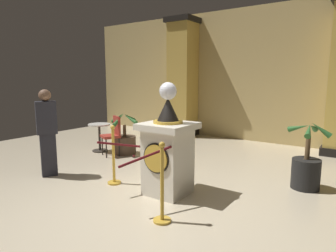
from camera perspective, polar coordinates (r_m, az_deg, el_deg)
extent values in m
plane|color=beige|center=(4.80, -5.00, -13.69)|extent=(12.51, 12.51, 0.00)
cube|color=tan|center=(9.16, 16.89, 9.36)|extent=(12.51, 0.16, 3.91)
cube|color=silver|center=(4.80, 0.00, -6.92)|extent=(0.63, 0.63, 1.07)
cube|color=silver|center=(4.67, 0.00, -0.02)|extent=(0.79, 0.79, 0.10)
cylinder|color=gold|center=(4.50, -2.41, -6.30)|extent=(0.43, 0.03, 0.43)
cylinder|color=black|center=(4.51, -2.33, -6.27)|extent=(0.48, 0.01, 0.48)
cylinder|color=gold|center=(4.66, 0.00, 0.83)|extent=(0.47, 0.47, 0.04)
cone|color=black|center=(4.63, 0.00, 3.31)|extent=(0.35, 0.35, 0.37)
cylinder|color=gold|center=(4.62, 0.00, 5.49)|extent=(0.03, 0.03, 0.07)
sphere|color=silver|center=(4.61, 0.00, 6.78)|extent=(0.28, 0.28, 0.28)
cylinder|color=gold|center=(5.47, -10.35, -10.71)|extent=(0.24, 0.24, 0.03)
cylinder|color=gold|center=(5.33, -10.50, -5.91)|extent=(0.05, 0.05, 0.98)
sphere|color=gold|center=(5.22, -10.67, -0.28)|extent=(0.08, 0.08, 0.08)
cylinder|color=gold|center=(4.07, -1.14, -17.79)|extent=(0.24, 0.24, 0.03)
cylinder|color=gold|center=(3.88, -1.16, -11.43)|extent=(0.05, 0.05, 0.99)
sphere|color=gold|center=(3.72, -1.18, -3.66)|extent=(0.08, 0.08, 0.08)
cylinder|color=#591419|center=(4.88, -8.79, -3.63)|extent=(0.37, 0.79, 0.22)
cylinder|color=#591419|center=(4.14, -4.17, -5.86)|extent=(0.37, 0.79, 0.22)
sphere|color=#591419|center=(4.53, -6.65, -5.76)|extent=(0.04, 0.04, 0.04)
cube|color=black|center=(9.86, 2.77, -1.15)|extent=(0.87, 0.87, 0.20)
cube|color=gold|center=(9.70, 2.85, 9.24)|extent=(0.76, 0.76, 3.76)
cube|color=black|center=(9.87, 2.94, 19.74)|extent=(0.91, 0.91, 0.16)
cylinder|color=#4C3828|center=(7.47, -8.34, -3.64)|extent=(0.55, 0.55, 0.44)
cylinder|color=brown|center=(7.39, -8.40, -0.88)|extent=(0.08, 0.08, 0.29)
cone|color=#2D662D|center=(7.19, -7.30, 1.37)|extent=(0.45, 0.14, 0.24)
cone|color=#2D662D|center=(7.52, -7.48, 1.70)|extent=(0.14, 0.43, 0.30)
cone|color=#2D662D|center=(7.49, -9.68, 1.63)|extent=(0.42, 0.11, 0.32)
cone|color=#2D662D|center=(7.18, -9.47, 1.30)|extent=(0.14, 0.41, 0.33)
cylinder|color=black|center=(5.60, 25.09, -8.38)|extent=(0.47, 0.47, 0.51)
cylinder|color=brown|center=(5.49, 25.41, -3.87)|extent=(0.08, 0.08, 0.39)
cone|color=#2D662D|center=(5.43, 27.49, -0.59)|extent=(0.35, 0.15, 0.29)
cone|color=#2D662D|center=(5.59, 26.27, -0.25)|extent=(0.15, 0.36, 0.22)
cone|color=#2D662D|center=(5.48, 23.93, -0.26)|extent=(0.38, 0.17, 0.21)
cone|color=#2D662D|center=(5.25, 25.60, -0.75)|extent=(0.14, 0.36, 0.26)
cube|color=#26262D|center=(6.14, -22.09, -5.18)|extent=(0.29, 0.33, 0.82)
cube|color=#26262D|center=(6.01, -22.50, 1.50)|extent=(0.36, 0.42, 0.62)
sphere|color=brown|center=(5.98, -22.75, 5.50)|extent=(0.22, 0.22, 0.22)
cylinder|color=#332D28|center=(7.87, -13.00, -4.66)|extent=(0.39, 0.39, 0.03)
cylinder|color=#332D28|center=(7.80, -13.09, -2.26)|extent=(0.06, 0.06, 0.70)
cylinder|color=silver|center=(7.74, -13.19, 0.29)|extent=(0.56, 0.56, 0.03)
cylinder|color=black|center=(7.43, -12.59, -3.79)|extent=(0.03, 0.03, 0.45)
cylinder|color=black|center=(7.13, -11.85, -4.30)|extent=(0.03, 0.03, 0.45)
cylinder|color=black|center=(7.53, -10.25, -3.55)|extent=(0.03, 0.03, 0.45)
cylinder|color=black|center=(7.23, -9.42, -4.05)|extent=(0.03, 0.03, 0.45)
cube|color=maroon|center=(7.28, -11.09, -1.96)|extent=(0.54, 0.54, 0.06)
cube|color=maroon|center=(7.29, -9.88, 0.13)|extent=(0.38, 0.22, 0.45)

